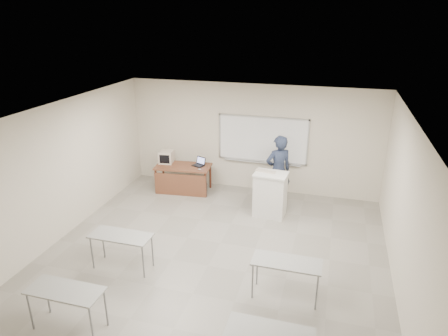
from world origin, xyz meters
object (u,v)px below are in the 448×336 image
(keyboard, at_px, (266,171))
(crt_monitor, at_px, (166,157))
(presenter, at_px, (278,171))
(instructor_desk, at_px, (182,174))
(podium, at_px, (270,194))
(laptop, at_px, (198,163))
(whiteboard, at_px, (263,140))
(mouse, at_px, (200,169))

(keyboard, bearing_deg, crt_monitor, 176.22)
(crt_monitor, xyz_separation_m, presenter, (3.23, -0.29, 0.03))
(instructor_desk, distance_m, podium, 2.69)
(podium, xyz_separation_m, crt_monitor, (-3.15, 0.93, 0.36))
(podium, distance_m, keyboard, 0.59)
(keyboard, distance_m, presenter, 0.63)
(instructor_desk, xyz_separation_m, laptop, (0.40, 0.27, 0.25))
(instructor_desk, bearing_deg, whiteboard, 14.44)
(instructor_desk, relative_size, laptop, 4.98)
(instructor_desk, bearing_deg, laptop, 27.67)
(laptop, bearing_deg, whiteboard, 39.56)
(podium, height_order, laptop, podium)
(whiteboard, distance_m, mouse, 1.90)
(instructor_desk, bearing_deg, mouse, -12.62)
(instructor_desk, bearing_deg, crt_monitor, 150.71)
(presenter, bearing_deg, crt_monitor, -37.63)
(whiteboard, distance_m, presenter, 1.15)
(whiteboard, distance_m, podium, 1.80)
(laptop, distance_m, keyboard, 2.25)
(laptop, xyz_separation_m, mouse, (0.15, -0.33, -0.04))
(crt_monitor, height_order, mouse, crt_monitor)
(podium, bearing_deg, laptop, 160.61)
(presenter, bearing_deg, whiteboard, -87.56)
(mouse, bearing_deg, crt_monitor, 163.90)
(crt_monitor, distance_m, presenter, 3.25)
(crt_monitor, bearing_deg, instructor_desk, -30.37)
(instructor_desk, relative_size, podium, 1.37)
(whiteboard, bearing_deg, presenter, -55.09)
(keyboard, xyz_separation_m, presenter, (0.23, 0.55, -0.18))
(whiteboard, distance_m, instructor_desk, 2.42)
(instructor_desk, xyz_separation_m, crt_monitor, (-0.55, 0.24, 0.36))
(laptop, bearing_deg, keyboard, -0.35)
(podium, relative_size, presenter, 0.59)
(keyboard, bearing_deg, whiteboard, 116.11)
(crt_monitor, height_order, keyboard, keyboard)
(mouse, bearing_deg, podium, -17.66)
(whiteboard, relative_size, crt_monitor, 5.86)
(podium, bearing_deg, whiteboard, 112.86)
(crt_monitor, height_order, laptop, crt_monitor)
(instructor_desk, relative_size, mouse, 17.14)
(presenter, bearing_deg, instructor_desk, -33.63)
(podium, xyz_separation_m, keyboard, (-0.15, 0.08, 0.57))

